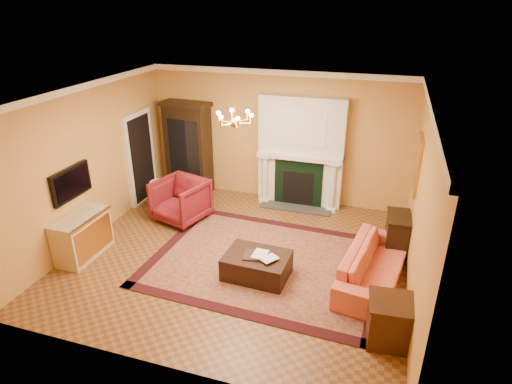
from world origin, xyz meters
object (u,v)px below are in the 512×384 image
at_px(wingback_armchair, 180,199).
at_px(commode, 82,236).
at_px(coral_sofa, 375,260).
at_px(end_table, 389,322).
at_px(console_table, 397,235).
at_px(leather_ottoman, 257,265).
at_px(china_cabinet, 189,150).
at_px(pedestal_table, 159,193).

xyz_separation_m(wingback_armchair, commode, (-1.09, -1.81, -0.10)).
height_order(coral_sofa, end_table, coral_sofa).
bearing_deg(console_table, wingback_armchair, 177.33).
bearing_deg(leather_ottoman, china_cabinet, 134.30).
bearing_deg(pedestal_table, wingback_armchair, -26.75).
distance_m(commode, leather_ottoman, 3.28).
relative_size(pedestal_table, coral_sofa, 0.30).
xyz_separation_m(coral_sofa, end_table, (0.28, -1.36, -0.10)).
relative_size(coral_sofa, leather_ottoman, 2.00).
relative_size(coral_sofa, end_table, 3.33).
relative_size(console_table, leather_ottoman, 0.70).
xyz_separation_m(commode, coral_sofa, (5.17, 0.77, 0.02)).
xyz_separation_m(wingback_armchair, coral_sofa, (4.08, -1.04, -0.08)).
distance_m(console_table, leather_ottoman, 2.70).
bearing_deg(commode, end_table, -6.15).
xyz_separation_m(china_cabinet, leather_ottoman, (2.65, -2.97, -0.84)).
xyz_separation_m(china_cabinet, wingback_armchair, (0.48, -1.49, -0.56)).
bearing_deg(leather_ottoman, end_table, -20.20).
xyz_separation_m(china_cabinet, pedestal_table, (-0.24, -1.12, -0.68)).
height_order(wingback_armchair, commode, wingback_armchair).
height_order(pedestal_table, console_table, console_table).
bearing_deg(end_table, console_table, 88.57).
relative_size(commode, coral_sofa, 0.50).
distance_m(commode, console_table, 5.80).
bearing_deg(commode, pedestal_table, 80.50).
xyz_separation_m(china_cabinet, console_table, (4.91, -1.49, -0.68)).
height_order(commode, leather_ottoman, commode).
distance_m(commode, end_table, 5.48).
xyz_separation_m(pedestal_table, coral_sofa, (4.81, -1.41, 0.04)).
height_order(china_cabinet, end_table, china_cabinet).
xyz_separation_m(wingback_armchair, end_table, (4.36, -2.40, -0.18)).
relative_size(china_cabinet, wingback_armchair, 2.11).
relative_size(china_cabinet, coral_sofa, 0.98).
bearing_deg(coral_sofa, wingback_armchair, 85.00).
height_order(coral_sofa, console_table, coral_sofa).
distance_m(wingback_armchair, commode, 2.12).
relative_size(commode, end_table, 1.68).
height_order(commode, end_table, commode).
bearing_deg(end_table, leather_ottoman, 157.25).
xyz_separation_m(end_table, leather_ottoman, (-2.19, 0.92, -0.11)).
distance_m(china_cabinet, end_table, 6.26).
bearing_deg(wingback_armchair, end_table, -12.61).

